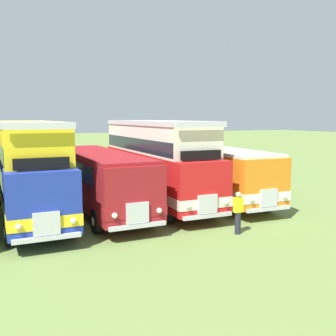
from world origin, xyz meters
TOP-DOWN VIEW (x-y plane):
  - ground_plane at (0.00, 0.00)m, footprint 200.00×200.00m
  - bus_third_in_row at (-1.65, 0.18)m, footprint 2.65×11.44m
  - bus_fourth_in_row at (1.65, -0.19)m, footprint 2.71×10.58m
  - bus_fifth_in_row at (4.95, 0.28)m, footprint 2.69×10.93m
  - bus_sixth_in_row at (8.25, 0.09)m, footprint 2.95×10.84m
  - marshal_person at (5.72, -6.27)m, footprint 0.36×0.24m
  - rope_fence_line at (0.00, 12.81)m, footprint 22.58×0.08m

SIDE VIEW (x-z plane):
  - ground_plane at x=0.00m, z-range 0.00..0.00m
  - rope_fence_line at x=0.00m, z-range 0.14..1.19m
  - marshal_person at x=5.72m, z-range 0.02..1.75m
  - bus_fourth_in_row at x=1.65m, z-range 0.26..3.25m
  - bus_sixth_in_row at x=8.25m, z-range 0.26..3.25m
  - bus_fifth_in_row at x=4.95m, z-range 0.10..4.62m
  - bus_third_in_row at x=-1.65m, z-range 0.10..4.62m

